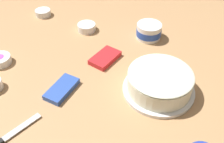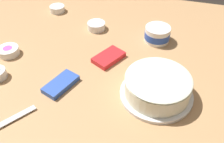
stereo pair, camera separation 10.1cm
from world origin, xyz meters
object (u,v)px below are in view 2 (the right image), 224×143
Objects in this scene: frosted_cake at (157,86)px; candy_box_upper at (109,57)px; sprinkle_bowl_rainbow at (8,51)px; frosting_tub at (157,34)px; sprinkle_bowl_yellow at (57,9)px; sprinkle_bowl_green at (96,26)px; candy_box_lower at (61,84)px.

candy_box_upper is (-0.16, -0.24, -0.04)m from frosted_cake.
frosting_tub is at bearing 114.69° from sprinkle_bowl_rainbow.
sprinkle_bowl_green is at bearing 66.91° from sprinkle_bowl_yellow.
candy_box_upper is at bearing -41.89° from frosting_tub.
sprinkle_bowl_green is 0.26m from candy_box_upper.
sprinkle_bowl_green is (-0.38, -0.37, -0.03)m from frosted_cake.
sprinkle_bowl_rainbow is 0.66× the size of candy_box_lower.
candy_box_upper is at bearing 167.74° from candy_box_lower.
candy_box_upper is at bearing 30.48° from sprinkle_bowl_green.
sprinkle_bowl_green is 0.65× the size of candy_box_upper.
frosted_cake is 0.82m from sprinkle_bowl_yellow.
candy_box_upper is at bearing 49.97° from sprinkle_bowl_yellow.
candy_box_lower is at bearing 68.01° from sprinkle_bowl_rainbow.
sprinkle_bowl_green is at bearing 134.51° from sprinkle_bowl_rainbow.
sprinkle_bowl_green reaches higher than sprinkle_bowl_yellow.
candy_box_upper is (-0.09, 0.45, -0.01)m from sprinkle_bowl_rainbow.
candy_box_lower is at bearing -0.21° from sprinkle_bowl_green.
frosted_cake is 0.37m from frosting_tub.
frosting_tub is at bearing -172.01° from frosted_cake.
frosting_tub reaches higher than sprinkle_bowl_rainbow.
sprinkle_bowl_green reaches higher than candy_box_upper.
sprinkle_bowl_green reaches higher than candy_box_lower.
sprinkle_bowl_rainbow is at bearing -65.31° from frosting_tub.
sprinkle_bowl_rainbow is (0.29, -0.63, -0.02)m from frosting_tub.
candy_box_lower is at bearing -4.54° from candy_box_upper.
frosted_cake reaches higher than sprinkle_bowl_green.
frosted_cake is at bearing 43.69° from sprinkle_bowl_green.
sprinkle_bowl_yellow is at bearing 174.48° from sprinkle_bowl_rainbow.
sprinkle_bowl_yellow is 0.43m from sprinkle_bowl_rainbow.
frosted_cake reaches higher than sprinkle_bowl_yellow.
frosted_cake is 3.29× the size of sprinkle_bowl_yellow.
candy_box_lower is 0.25m from candy_box_upper.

